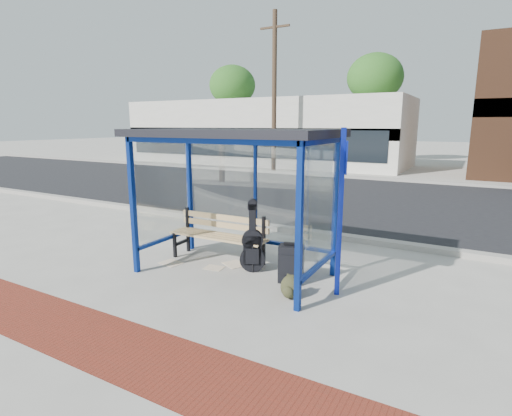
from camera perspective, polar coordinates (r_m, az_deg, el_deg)
The scene contains 19 objects.
ground at distance 6.92m, azimuth -3.18°, elevation -9.29°, with size 120.00×120.00×0.00m, color #B2ADA0.
brick_paver_strip at distance 5.13m, azimuth -19.74°, elevation -17.91°, with size 60.00×1.00×0.01m, color maroon.
curb_near at distance 9.35m, azimuth 6.38°, elevation -3.30°, with size 60.00×0.25×0.12m, color gray.
street_asphalt at distance 14.10m, azimuth 14.50°, elevation 1.29°, with size 60.00×10.00×0.00m, color black.
curb_far at distance 19.01m, azimuth 18.50°, elevation 3.88°, with size 60.00×0.25×0.12m, color gray.
far_sidewalk at distance 20.88m, azimuth 19.49°, elevation 4.32°, with size 60.00×4.00×0.01m, color #B2ADA0.
bus_shelter at distance 6.52m, azimuth -3.05°, elevation 8.13°, with size 3.30×1.80×2.42m.
storefront_white at distance 26.54m, azimuth 1.21°, elevation 10.77°, with size 18.00×6.04×4.00m.
tree_left at distance 32.66m, azimuth -3.40°, elevation 17.02°, with size 3.60×3.60×7.03m.
tree_mid at distance 28.34m, azimuth 16.64°, elevation 17.36°, with size 3.60×3.60×7.03m.
utility_pole_west at distance 21.15m, azimuth 2.62°, elevation 16.21°, with size 1.60×0.24×8.00m.
bench at distance 7.44m, azimuth -5.22°, elevation -3.65°, with size 1.91×0.50×0.90m.
guitar_bag at distance 6.85m, azimuth -0.50°, elevation -5.59°, with size 0.45×0.30×1.20m.
suitcase at distance 6.45m, azimuth 5.01°, elevation -7.98°, with size 0.43×0.33×0.67m.
backpack at distance 5.94m, azimuth 4.86°, elevation -11.25°, with size 0.32×0.29×0.35m.
sign_post at distance 5.83m, azimuth 12.06°, elevation 0.58°, with size 0.15×0.29×2.45m.
newspaper_a at distance 7.54m, azimuth -12.03°, elevation -7.70°, with size 0.39×0.31×0.01m, color white.
newspaper_b at distance 7.18m, azimuth -5.99°, elevation -8.50°, with size 0.33×0.26×0.01m, color white.
newspaper_c at distance 7.32m, azimuth -3.10°, elevation -8.03°, with size 0.40×0.32×0.01m, color white.
Camera 1 is at (3.48, -5.44, 2.49)m, focal length 28.00 mm.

